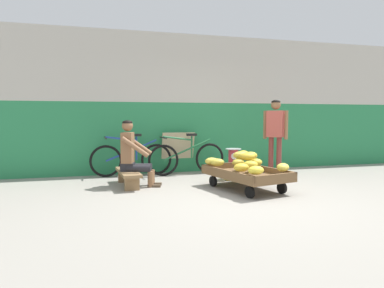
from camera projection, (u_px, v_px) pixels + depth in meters
ground_plane at (243, 201)px, 4.97m from camera, size 80.00×80.00×0.00m
back_wall at (190, 104)px, 7.68m from camera, size 16.00×0.30×2.96m
banana_cart at (246, 175)px, 5.70m from camera, size 1.16×1.60×0.36m
banana_pile at (244, 161)px, 5.71m from camera, size 1.10×1.36×0.26m
low_bench at (128, 175)px, 6.01m from camera, size 0.38×1.12×0.27m
vendor_seated at (133, 154)px, 5.99m from camera, size 0.73×0.58×1.14m
plastic_crate at (233, 171)px, 6.69m from camera, size 0.36×0.28×0.30m
weighing_scale at (233, 156)px, 6.66m from camera, size 0.30×0.30×0.29m
bicycle_near_left at (131, 159)px, 7.06m from camera, size 1.66×0.48×0.86m
bicycle_far_left at (187, 158)px, 7.21m from camera, size 1.66×0.48×0.86m
sign_board at (178, 152)px, 7.51m from camera, size 0.70×0.27×0.87m
customer_adult at (275, 129)px, 6.87m from camera, size 0.37×0.37×1.53m
shopping_bag at (254, 177)px, 6.29m from camera, size 0.18×0.12×0.24m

